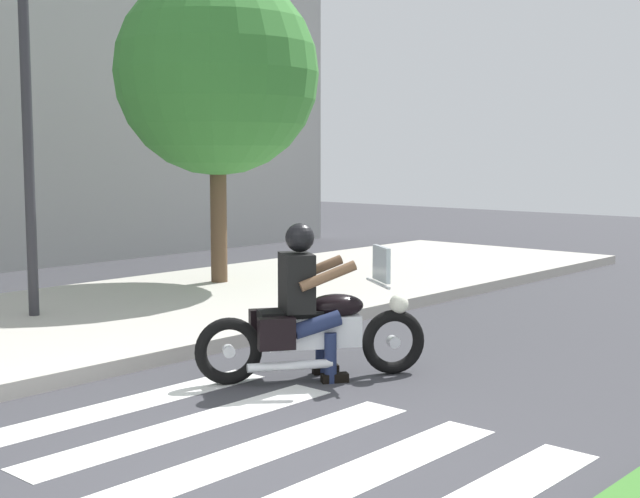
{
  "coord_description": "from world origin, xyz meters",
  "views": [
    {
      "loc": [
        -3.66,
        -4.19,
        2.04
      ],
      "look_at": [
        3.6,
        2.27,
        0.97
      ],
      "focal_mm": 49.28,
      "sensor_mm": 36.0,
      "label": 1
    }
  ],
  "objects": [
    {
      "name": "ground_plane",
      "position": [
        0.0,
        0.0,
        0.0
      ],
      "size": [
        48.0,
        48.0,
        0.0
      ],
      "primitive_type": "plane",
      "color": "#38383D"
    },
    {
      "name": "crosswalk_stripe_1",
      "position": [
        0.46,
        -0.8,
        0.0
      ],
      "size": [
        2.8,
        0.4,
        0.01
      ],
      "primitive_type": "cube",
      "color": "white",
      "rests_on": "ground"
    },
    {
      "name": "crosswalk_stripe_2",
      "position": [
        0.46,
        0.0,
        0.0
      ],
      "size": [
        2.8,
        0.4,
        0.01
      ],
      "primitive_type": "cube",
      "color": "white",
      "rests_on": "ground"
    },
    {
      "name": "crosswalk_stripe_3",
      "position": [
        0.46,
        0.8,
        0.0
      ],
      "size": [
        2.8,
        0.4,
        0.01
      ],
      "primitive_type": "cube",
      "color": "white",
      "rests_on": "ground"
    },
    {
      "name": "crosswalk_stripe_4",
      "position": [
        0.46,
        1.6,
        0.0
      ],
      "size": [
        2.8,
        0.4,
        0.01
      ],
      "primitive_type": "cube",
      "color": "white",
      "rests_on": "ground"
    },
    {
      "name": "motorcycle",
      "position": [
        2.11,
        1.02,
        0.45
      ],
      "size": [
        1.84,
        1.28,
        1.19
      ],
      "color": "black",
      "rests_on": "ground"
    },
    {
      "name": "rider",
      "position": [
        2.05,
        1.07,
        0.81
      ],
      "size": [
        0.77,
        0.73,
        1.42
      ],
      "color": "black",
      "rests_on": "ground"
    },
    {
      "name": "street_lamp",
      "position": [
        1.67,
        5.03,
        2.73
      ],
      "size": [
        0.28,
        0.28,
        4.53
      ],
      "color": "#2D2D33",
      "rests_on": "ground"
    },
    {
      "name": "tree_near_rack",
      "position": [
        4.92,
        5.43,
        3.17
      ],
      "size": [
        2.94,
        2.94,
        4.65
      ],
      "color": "brown",
      "rests_on": "ground"
    }
  ]
}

